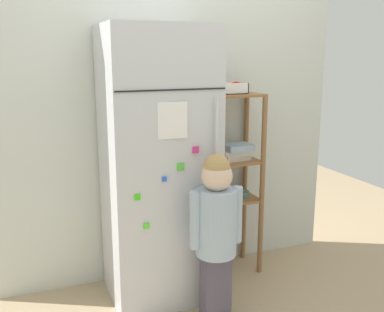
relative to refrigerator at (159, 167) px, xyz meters
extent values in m
plane|color=tan|center=(0.20, -0.02, -0.88)|extent=(6.00, 6.00, 0.00)
cube|color=silver|center=(0.20, 0.31, 0.25)|extent=(2.53, 0.03, 2.26)
cube|color=silver|center=(0.00, 0.00, 0.00)|extent=(0.67, 0.56, 1.76)
cube|color=black|center=(0.00, -0.28, 0.51)|extent=(0.65, 0.01, 0.01)
cylinder|color=silver|center=(0.27, -0.30, 0.25)|extent=(0.02, 0.02, 0.42)
cube|color=white|center=(0.00, -0.28, 0.34)|extent=(0.17, 0.01, 0.21)
cube|color=#50E52B|center=(-0.17, -0.28, -0.27)|extent=(0.03, 0.01, 0.03)
cube|color=blue|center=(-0.05, -0.28, 0.00)|extent=(0.03, 0.01, 0.03)
cube|color=#3AE60F|center=(-0.22, -0.28, -0.09)|extent=(0.03, 0.01, 0.03)
cube|color=#51C135|center=(0.05, -0.28, 0.06)|extent=(0.04, 0.01, 0.04)
cube|color=#2EA5D8|center=(0.16, -0.28, -0.15)|extent=(0.03, 0.01, 0.03)
cube|color=#DD2D81|center=(0.14, -0.28, 0.16)|extent=(0.04, 0.02, 0.04)
cube|color=gold|center=(0.16, -0.28, -0.14)|extent=(0.04, 0.02, 0.03)
cube|color=#4D4757|center=(0.22, -0.42, -0.67)|extent=(0.17, 0.11, 0.42)
cylinder|color=#9EB2C6|center=(0.22, -0.42, -0.26)|extent=(0.24, 0.24, 0.40)
sphere|color=#9EB2C6|center=(0.22, -0.35, -0.07)|extent=(0.11, 0.11, 0.11)
sphere|color=beige|center=(0.22, -0.42, 0.03)|extent=(0.18, 0.18, 0.18)
sphere|color=tan|center=(0.22, -0.42, 0.08)|extent=(0.15, 0.15, 0.15)
cylinder|color=#9EB2C6|center=(0.08, -0.42, -0.23)|extent=(0.07, 0.07, 0.34)
cylinder|color=#9EB2C6|center=(0.35, -0.42, -0.23)|extent=(0.07, 0.07, 0.34)
cylinder|color=olive|center=(0.45, 0.00, -0.22)|extent=(0.04, 0.04, 1.31)
cylinder|color=olive|center=(0.77, 0.00, -0.22)|extent=(0.04, 0.04, 1.31)
cylinder|color=olive|center=(0.45, 0.26, -0.22)|extent=(0.04, 0.04, 1.31)
cylinder|color=olive|center=(0.77, 0.26, -0.22)|extent=(0.04, 0.04, 1.31)
cube|color=olive|center=(0.61, 0.13, 0.43)|extent=(0.33, 0.28, 0.02)
cube|color=olive|center=(0.61, 0.13, -0.05)|extent=(0.33, 0.28, 0.02)
cube|color=olive|center=(0.61, 0.13, -0.33)|extent=(0.33, 0.28, 0.02)
cube|color=silver|center=(0.61, 0.15, -0.02)|extent=(0.20, 0.18, 0.04)
cube|color=silver|center=(0.61, 0.14, 0.02)|extent=(0.20, 0.18, 0.03)
cube|color=#99B2C6|center=(0.63, 0.13, 0.05)|extent=(0.19, 0.16, 0.04)
cylinder|color=brown|center=(0.55, 0.13, -0.29)|extent=(0.10, 0.10, 0.05)
cylinder|color=#4C7266|center=(0.67, 0.13, -0.30)|extent=(0.11, 0.11, 0.04)
cube|color=white|center=(0.58, 0.14, 0.44)|extent=(0.19, 0.16, 0.01)
cube|color=white|center=(0.58, 0.06, 0.47)|extent=(0.19, 0.01, 0.08)
cube|color=white|center=(0.58, 0.22, 0.47)|extent=(0.19, 0.01, 0.08)
cube|color=white|center=(0.49, 0.14, 0.47)|extent=(0.01, 0.16, 0.08)
cube|color=white|center=(0.67, 0.14, 0.47)|extent=(0.01, 0.16, 0.08)
sphere|color=#B41C0B|center=(0.61, 0.12, 0.48)|extent=(0.08, 0.08, 0.08)
sphere|color=orange|center=(0.60, 0.15, 0.48)|extent=(0.07, 0.07, 0.07)
camera|label=1|loc=(-0.82, -2.67, 0.71)|focal=42.10mm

